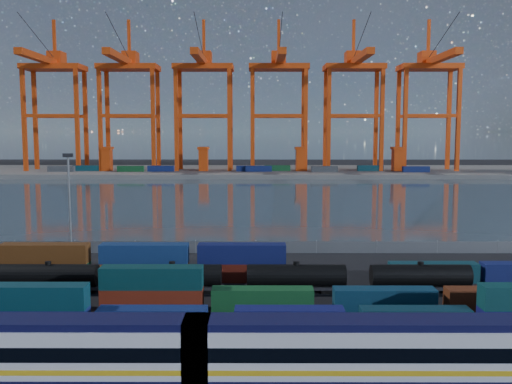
{
  "coord_description": "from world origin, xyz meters",
  "views": [
    {
      "loc": [
        0.32,
        -64.79,
        20.02
      ],
      "look_at": [
        0.0,
        30.0,
        10.0
      ],
      "focal_mm": 40.0,
      "sensor_mm": 36.0,
      "label": 1
    }
  ],
  "objects": [
    {
      "name": "far_quay",
      "position": [
        0.0,
        210.0,
        1.0
      ],
      "size": [
        700.0,
        70.0,
        2.0
      ],
      "primitive_type": "cube",
      "color": "#514F4C",
      "rests_on": "ground"
    },
    {
      "name": "container_row_north",
      "position": [
        -2.14,
        10.24,
        1.91
      ],
      "size": [
        141.15,
        2.39,
        5.09
      ],
      "color": "#151159",
      "rests_on": "ground"
    },
    {
      "name": "ground",
      "position": [
        0.0,
        0.0,
        0.0
      ],
      "size": [
        700.0,
        700.0,
        0.0
      ],
      "primitive_type": "plane",
      "color": "black",
      "rests_on": "ground"
    },
    {
      "name": "waterfront_fence",
      "position": [
        -0.0,
        28.0,
        1.0
      ],
      "size": [
        160.12,
        0.12,
        2.2
      ],
      "color": "#595B5E",
      "rests_on": "ground"
    },
    {
      "name": "straddle_carriers",
      "position": [
        -2.5,
        200.0,
        7.82
      ],
      "size": [
        140.0,
        7.0,
        11.1
      ],
      "color": "red",
      "rests_on": "far_quay"
    },
    {
      "name": "yard_light_mast",
      "position": [
        -30.0,
        26.0,
        9.3
      ],
      "size": [
        1.6,
        0.4,
        16.6
      ],
      "color": "slate",
      "rests_on": "ground"
    },
    {
      "name": "harbor_water",
      "position": [
        0.0,
        105.0,
        0.01
      ],
      "size": [
        700.0,
        700.0,
        0.0
      ],
      "primitive_type": "plane",
      "color": "#34424B",
      "rests_on": "ground"
    },
    {
      "name": "gantry_cranes",
      "position": [
        -7.5,
        203.09,
        44.17
      ],
      "size": [
        202.71,
        53.21,
        72.05
      ],
      "color": "red",
      "rests_on": "ground"
    },
    {
      "name": "passenger_train",
      "position": [
        -17.35,
        -22.87,
        2.98
      ],
      "size": [
        80.01,
        3.46,
        5.93
      ],
      "color": "silver",
      "rests_on": "ground"
    },
    {
      "name": "quay_containers",
      "position": [
        -11.0,
        195.46,
        3.3
      ],
      "size": [
        172.58,
        10.99,
        2.6
      ],
      "color": "navy",
      "rests_on": "far_quay"
    },
    {
      "name": "container_row_south",
      "position": [
        -2.62,
        -9.06,
        2.04
      ],
      "size": [
        138.17,
        2.24,
        4.77
      ],
      "color": "#404245",
      "rests_on": "ground"
    },
    {
      "name": "distant_mountains",
      "position": [
        63.02,
        1600.0,
        220.29
      ],
      "size": [
        2470.0,
        1100.0,
        520.0
      ],
      "color": "#1E2630",
      "rests_on": "ground"
    },
    {
      "name": "container_row_mid",
      "position": [
        2.37,
        -2.09,
        1.49
      ],
      "size": [
        127.6,
        2.33,
        4.97
      ],
      "color": "#3A3D3F",
      "rests_on": "ground"
    },
    {
      "name": "tanker_string",
      "position": [
        -18.14,
        4.86,
        1.97
      ],
      "size": [
        90.27,
        2.74,
        3.93
      ],
      "color": "black",
      "rests_on": "ground"
    }
  ]
}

